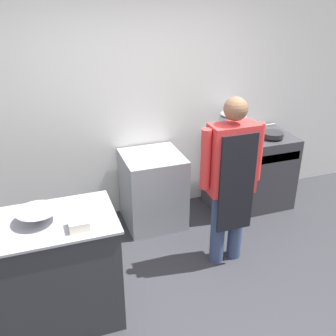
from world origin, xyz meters
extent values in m
plane|color=#2D2D33|center=(0.00, 0.00, 0.00)|extent=(14.00, 14.00, 0.00)
cube|color=white|center=(0.00, 1.93, 1.35)|extent=(8.00, 0.05, 2.70)
cube|color=#2D2D33|center=(-1.18, 0.43, 0.46)|extent=(1.09, 0.62, 0.92)
cube|color=#9EA0A8|center=(-1.18, 0.43, 0.93)|extent=(1.13, 0.64, 0.02)
cube|color=#38383D|center=(1.26, 1.54, 0.44)|extent=(0.97, 0.61, 0.89)
cube|color=#9EA0A8|center=(1.26, 1.25, 0.73)|extent=(0.90, 0.03, 0.10)
cube|color=#9EA0A8|center=(1.26, 1.84, 0.90)|extent=(0.97, 0.03, 0.02)
cube|color=#93999E|center=(0.04, 1.56, 0.42)|extent=(0.64, 0.64, 0.83)
cube|color=silver|center=(0.04, 1.25, 0.46)|extent=(0.54, 0.02, 0.58)
cylinder|color=#38476B|center=(0.42, 0.68, 0.38)|extent=(0.14, 0.14, 0.76)
cylinder|color=#38476B|center=(0.61, 0.68, 0.38)|extent=(0.14, 0.14, 0.76)
cube|color=red|center=(0.52, 0.68, 1.09)|extent=(0.43, 0.22, 0.65)
cube|color=black|center=(0.52, 0.56, 0.89)|extent=(0.34, 0.02, 0.94)
cylinder|color=red|center=(0.26, 0.68, 1.12)|extent=(0.09, 0.09, 0.56)
cylinder|color=red|center=(0.78, 0.68, 1.12)|extent=(0.09, 0.09, 0.56)
sphere|color=brown|center=(0.52, 0.68, 1.55)|extent=(0.21, 0.21, 0.21)
cone|color=#9EA0A8|center=(-1.17, 0.44, 0.98)|extent=(0.30, 0.30, 0.10)
cube|color=silver|center=(-0.91, 0.26, 0.97)|extent=(0.14, 0.14, 0.07)
cylinder|color=#9EA0A8|center=(1.04, 1.65, 1.03)|extent=(0.30, 0.30, 0.23)
ellipsoid|color=#9EA0A8|center=(1.04, 1.65, 1.16)|extent=(0.30, 0.30, 0.05)
cylinder|color=#262628|center=(1.46, 1.44, 0.94)|extent=(0.24, 0.24, 0.05)
camera|label=1|loc=(-1.09, -2.15, 2.51)|focal=42.00mm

